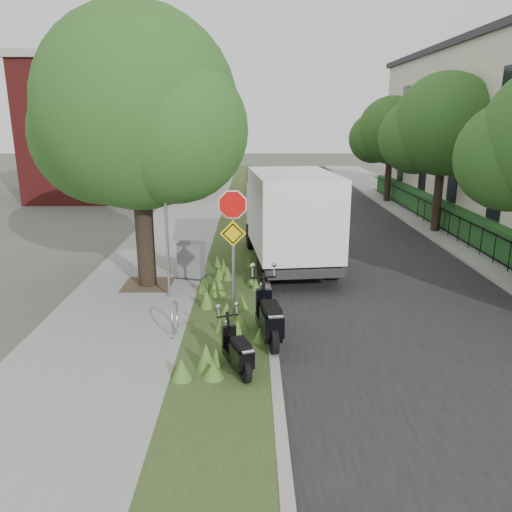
% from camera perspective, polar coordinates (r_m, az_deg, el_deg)
% --- Properties ---
extents(ground, '(120.00, 120.00, 0.00)m').
position_cam_1_polar(ground, '(12.14, 4.06, -8.05)').
color(ground, '#4C5147').
rests_on(ground, ground).
extents(sidewalk_near, '(3.50, 60.00, 0.12)m').
position_cam_1_polar(sidewalk_near, '(21.88, -9.18, 2.70)').
color(sidewalk_near, gray).
rests_on(sidewalk_near, ground).
extents(verge, '(2.00, 60.00, 0.12)m').
position_cam_1_polar(verge, '(21.63, -1.96, 2.75)').
color(verge, '#2E451D').
rests_on(verge, ground).
extents(kerb_near, '(0.20, 60.00, 0.13)m').
position_cam_1_polar(kerb_near, '(21.63, 0.70, 2.77)').
color(kerb_near, '#9E9991').
rests_on(kerb_near, ground).
extents(road, '(7.00, 60.00, 0.01)m').
position_cam_1_polar(road, '(22.00, 9.86, 2.60)').
color(road, black).
rests_on(road, ground).
extents(kerb_far, '(0.20, 60.00, 0.13)m').
position_cam_1_polar(kerb_far, '(22.87, 18.53, 2.66)').
color(kerb_far, '#9E9991').
rests_on(kerb_far, ground).
extents(footpath_far, '(3.20, 60.00, 0.12)m').
position_cam_1_polar(footpath_far, '(23.48, 22.46, 2.59)').
color(footpath_far, gray).
rests_on(footpath_far, ground).
extents(street_tree_main, '(6.21, 5.54, 7.66)m').
position_cam_1_polar(street_tree_main, '(14.30, -13.62, 14.94)').
color(street_tree_main, black).
rests_on(street_tree_main, ground).
extents(bare_post, '(0.08, 0.08, 4.00)m').
position_cam_1_polar(bare_post, '(13.37, -10.21, 3.51)').
color(bare_post, '#A5A8AD').
rests_on(bare_post, ground).
extents(bike_hoop, '(0.06, 0.78, 0.77)m').
position_cam_1_polar(bike_hoop, '(11.49, -9.29, -6.94)').
color(bike_hoop, '#A5A8AD').
rests_on(bike_hoop, ground).
extents(sign_assembly, '(0.94, 0.08, 3.22)m').
position_cam_1_polar(sign_assembly, '(11.95, -2.66, 3.33)').
color(sign_assembly, '#A5A8AD').
rests_on(sign_assembly, ground).
extents(fence_far, '(0.04, 24.00, 1.00)m').
position_cam_1_polar(fence_far, '(22.99, 20.31, 4.11)').
color(fence_far, black).
rests_on(fence_far, ground).
extents(hedge_far, '(1.00, 24.00, 1.10)m').
position_cam_1_polar(hedge_far, '(23.25, 21.93, 4.07)').
color(hedge_far, '#17421A').
rests_on(hedge_far, footpath_far).
extents(brick_building, '(9.40, 10.40, 8.30)m').
position_cam_1_polar(brick_building, '(34.18, -15.47, 13.95)').
color(brick_building, maroon).
rests_on(brick_building, ground).
extents(far_tree_b, '(4.83, 4.31, 6.56)m').
position_cam_1_polar(far_tree_b, '(22.57, 20.53, 13.38)').
color(far_tree_b, black).
rests_on(far_tree_b, ground).
extents(far_tree_c, '(4.37, 3.89, 5.93)m').
position_cam_1_polar(far_tree_c, '(30.20, 15.06, 13.34)').
color(far_tree_c, black).
rests_on(far_tree_c, ground).
extents(scooter_near, '(0.68, 1.45, 0.72)m').
position_cam_1_polar(scooter_near, '(9.68, -1.98, -11.37)').
color(scooter_near, black).
rests_on(scooter_near, ground).
extents(scooter_far, '(0.59, 2.00, 0.95)m').
position_cam_1_polar(scooter_far, '(10.82, 1.57, -7.70)').
color(scooter_far, black).
rests_on(scooter_far, ground).
extents(box_truck, '(2.95, 6.22, 2.72)m').
position_cam_1_polar(box_truck, '(16.57, 3.85, 4.81)').
color(box_truck, '#262628').
rests_on(box_truck, ground).
extents(utility_cabinet, '(0.93, 0.73, 1.10)m').
position_cam_1_polar(utility_cabinet, '(15.30, -7.44, -0.54)').
color(utility_cabinet, '#262628').
rests_on(utility_cabinet, ground).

